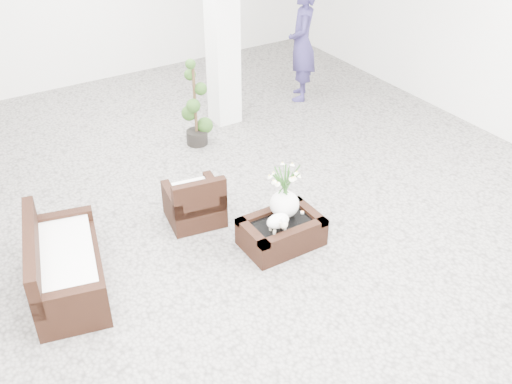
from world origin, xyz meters
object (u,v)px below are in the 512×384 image
armchair (194,196)px  coffee_table (281,233)px  topiary (195,103)px  loveseat (66,259)px

armchair → coffee_table: bearing=132.3°
coffee_table → topiary: size_ratio=0.68×
loveseat → topiary: 3.39m
coffee_table → armchair: armchair is taller
armchair → topiary: (0.92, 1.74, 0.32)m
coffee_table → loveseat: bearing=166.7°
loveseat → coffee_table: bearing=-90.4°
coffee_table → loveseat: (-2.31, 0.55, 0.23)m
loveseat → topiary: topiary is taller
armchair → loveseat: loveseat is taller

